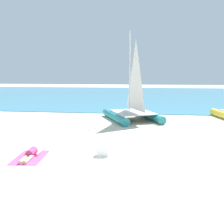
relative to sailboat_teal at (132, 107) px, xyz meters
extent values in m
plane|color=beige|center=(-0.85, -0.24, -0.93)|extent=(120.00, 120.00, 0.00)
cube|color=teal|center=(-0.85, 22.75, -0.90)|extent=(120.00, 40.00, 0.05)
cylinder|color=teal|center=(-1.20, -0.38, -0.66)|extent=(2.45, 4.58, 0.55)
cylinder|color=teal|center=(1.08, 0.65, -0.66)|extent=(2.45, 4.58, 0.55)
cube|color=silver|center=(0.03, -0.07, -0.35)|extent=(3.53, 3.81, 0.07)
cylinder|color=silver|center=(-0.25, 0.55, 2.46)|extent=(0.11, 0.11, 5.68)
pyramid|color=white|center=(0.21, -0.48, 2.29)|extent=(1.09, 2.31, 4.77)
cube|color=#D84C99|center=(-3.48, -9.04, -0.92)|extent=(1.29, 2.00, 0.01)
cylinder|color=#D83372|center=(-3.50, -8.84, -0.77)|extent=(0.36, 0.65, 0.30)
sphere|color=#D8AD84|center=(-3.55, -8.43, -0.77)|extent=(0.22, 0.22, 0.22)
cylinder|color=#D8AD84|center=(-3.52, -9.49, -0.85)|extent=(0.22, 0.79, 0.14)
cylinder|color=#D8AD84|center=(-3.34, -9.48, -0.85)|extent=(0.22, 0.79, 0.14)
cylinder|color=#D8AD84|center=(-3.74, -8.71, -0.86)|extent=(0.15, 0.46, 0.10)
cylinder|color=#D8AD84|center=(-3.30, -8.66, -0.86)|extent=(0.15, 0.46, 0.10)
cube|color=white|center=(-0.66, -8.39, -0.75)|extent=(0.50, 0.36, 0.36)
camera|label=1|loc=(1.12, -18.59, 2.37)|focal=42.52mm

